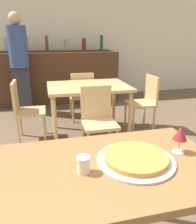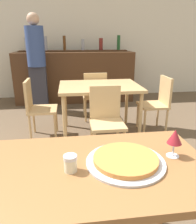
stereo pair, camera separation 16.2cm
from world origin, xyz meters
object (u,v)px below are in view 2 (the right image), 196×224
(pizza_tray, at_px, (125,160))
(cheese_shaker, at_px, (70,163))
(chair_far_side_back, at_px, (95,93))
(person_standing, at_px, (37,60))
(chair_far_side_right, at_px, (158,101))
(chair_far_side_left, at_px, (37,105))
(chair_far_side_front, at_px, (106,117))
(wine_glass, at_px, (175,137))

(pizza_tray, bearing_deg, cheese_shaker, -172.34)
(chair_far_side_back, distance_m, cheese_shaker, 2.76)
(person_standing, bearing_deg, chair_far_side_right, -34.56)
(cheese_shaker, bearing_deg, chair_far_side_right, 57.67)
(chair_far_side_left, distance_m, chair_far_side_right, 1.80)
(cheese_shaker, xyz_separation_m, person_standing, (-0.59, 3.44, 0.18))
(cheese_shaker, relative_size, person_standing, 0.05)
(chair_far_side_front, distance_m, pizza_tray, 1.51)
(chair_far_side_left, xyz_separation_m, pizza_tray, (0.75, -2.07, 0.30))
(wine_glass, bearing_deg, chair_far_side_right, 69.29)
(chair_far_side_left, xyz_separation_m, chair_far_side_right, (1.80, 0.00, 0.00))
(chair_far_side_front, xyz_separation_m, chair_far_side_back, (0.00, 1.20, 0.00))
(chair_far_side_back, bearing_deg, chair_far_side_left, 33.71)
(chair_far_side_back, relative_size, person_standing, 0.46)
(cheese_shaker, bearing_deg, person_standing, 99.80)
(chair_far_side_front, relative_size, chair_far_side_back, 1.00)
(chair_far_side_left, bearing_deg, cheese_shaker, -167.64)
(chair_far_side_front, distance_m, chair_far_side_right, 1.08)
(chair_far_side_right, relative_size, cheese_shaker, 9.97)
(pizza_tray, relative_size, cheese_shaker, 4.87)
(chair_far_side_right, xyz_separation_m, cheese_shaker, (-1.33, -2.11, 0.33))
(chair_far_side_left, bearing_deg, chair_far_side_front, -123.71)
(pizza_tray, xyz_separation_m, cheese_shaker, (-0.29, -0.04, 0.03))
(chair_far_side_left, distance_m, wine_glass, 2.32)
(pizza_tray, height_order, wine_glass, wine_glass)
(wine_glass, bearing_deg, person_standing, 108.97)
(chair_far_side_left, distance_m, cheese_shaker, 2.18)
(chair_far_side_front, height_order, chair_far_side_left, same)
(chair_far_side_right, height_order, wine_glass, wine_glass)
(chair_far_side_back, relative_size, chair_far_side_left, 1.00)
(chair_far_side_front, height_order, cheese_shaker, cheese_shaker)
(chair_far_side_front, height_order, person_standing, person_standing)
(chair_far_side_front, xyz_separation_m, person_standing, (-1.03, 1.93, 0.51))
(chair_far_side_back, bearing_deg, cheese_shaker, 80.85)
(cheese_shaker, bearing_deg, chair_far_side_front, 73.87)
(chair_far_side_front, height_order, wine_glass, wine_glass)
(cheese_shaker, xyz_separation_m, wine_glass, (0.56, 0.07, 0.07))
(chair_far_side_back, distance_m, chair_far_side_left, 1.08)
(chair_far_side_front, xyz_separation_m, pizza_tray, (-0.15, -1.47, 0.30))
(chair_far_side_back, xyz_separation_m, cheese_shaker, (-0.44, -2.71, 0.33))
(chair_far_side_back, distance_m, person_standing, 1.36)
(chair_far_side_front, bearing_deg, chair_far_side_right, 33.71)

